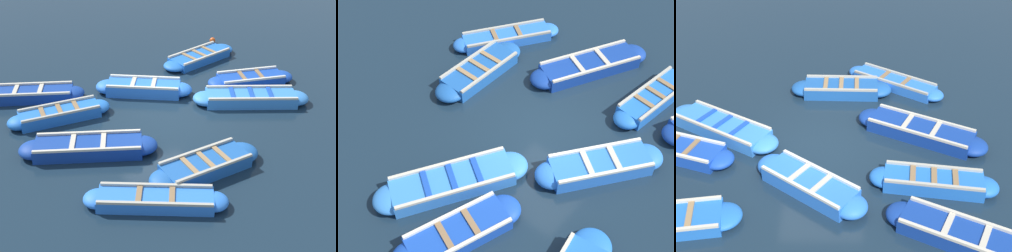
{
  "view_description": "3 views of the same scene",
  "coord_description": "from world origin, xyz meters",
  "views": [
    {
      "loc": [
        -10.93,
        6.63,
        7.74
      ],
      "look_at": [
        -0.87,
        0.46,
        0.27
      ],
      "focal_mm": 50.0,
      "sensor_mm": 36.0,
      "label": 1
    },
    {
      "loc": [
        4.54,
        -7.07,
        9.49
      ],
      "look_at": [
        -0.87,
        -0.67,
        0.25
      ],
      "focal_mm": 50.0,
      "sensor_mm": 36.0,
      "label": 2
    },
    {
      "loc": [
        10.43,
        0.74,
        8.08
      ],
      "look_at": [
        -0.39,
        0.68,
        0.49
      ],
      "focal_mm": 50.0,
      "sensor_mm": 36.0,
      "label": 3
    }
  ],
  "objects": [
    {
      "name": "boat_near_quay",
      "position": [
        -2.97,
        0.58,
        0.19
      ],
      "size": [
        1.02,
        3.34,
        0.44
      ],
      "color": "#1E59AD",
      "rests_on": "ground"
    },
    {
      "name": "boat_tucked",
      "position": [
        -0.72,
        -2.86,
        0.19
      ],
      "size": [
        2.72,
        3.77,
        0.44
      ],
      "color": "#3884E0",
      "rests_on": "ground"
    },
    {
      "name": "boat_end_of_row",
      "position": [
        2.98,
        -3.34,
        0.16
      ],
      "size": [
        1.4,
        3.5,
        0.38
      ],
      "color": "blue",
      "rests_on": "ground"
    },
    {
      "name": "boat_centre",
      "position": [
        1.61,
        2.94,
        0.19
      ],
      "size": [
        1.19,
        3.31,
        0.43
      ],
      "color": "blue",
      "rests_on": "ground"
    },
    {
      "name": "boat_bow_out",
      "position": [
        3.41,
        3.37,
        0.19
      ],
      "size": [
        2.39,
        3.69,
        0.43
      ],
      "color": "navy",
      "rests_on": "ground"
    },
    {
      "name": "buoy_orange_near",
      "position": [
        0.91,
        -2.86,
        0.12
      ],
      "size": [
        0.25,
        0.25,
        0.25
      ],
      "primitive_type": "sphere",
      "color": "silver",
      "rests_on": "ground"
    },
    {
      "name": "ground_plane",
      "position": [
        0.0,
        0.0,
        0.0
      ],
      "size": [
        120.0,
        120.0,
        0.0
      ],
      "primitive_type": "plane",
      "color": "#162838"
    },
    {
      "name": "boat_outer_left",
      "position": [
        -0.56,
        2.9,
        0.19
      ],
      "size": [
        2.56,
        3.85,
        0.45
      ],
      "color": "navy",
      "rests_on": "ground"
    },
    {
      "name": "boat_stern_in",
      "position": [
        0.36,
        -3.76,
        0.18
      ],
      "size": [
        1.79,
        3.26,
        0.42
      ],
      "color": "#1947B7",
      "rests_on": "ground"
    },
    {
      "name": "boat_drifting",
      "position": [
        1.75,
        -0.15,
        0.21
      ],
      "size": [
        2.65,
        3.17,
        0.47
      ],
      "color": "blue",
      "rests_on": "ground"
    },
    {
      "name": "boat_inner_gap",
      "position": [
        -3.43,
        2.38,
        0.16
      ],
      "size": [
        2.55,
        3.35,
        0.38
      ],
      "color": "blue",
      "rests_on": "ground"
    },
    {
      "name": "buoy_yellow_far",
      "position": [
        4.19,
        -4.87,
        0.12
      ],
      "size": [
        0.25,
        0.25,
        0.25
      ],
      "primitive_type": "sphere",
      "color": "#E05119",
      "rests_on": "ground"
    }
  ]
}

